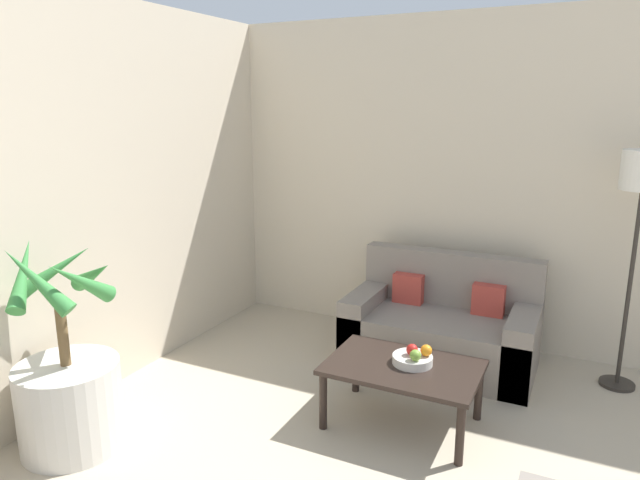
# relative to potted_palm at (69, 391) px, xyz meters

# --- Properties ---
(wall_back) EXTENTS (8.09, 0.06, 2.70)m
(wall_back) POSITION_rel_potted_palm_xyz_m (2.88, 2.64, 1.00)
(wall_back) COLOR beige
(wall_back) RESTS_ON ground_plane
(potted_palm) EXTENTS (0.63, 0.62, 1.28)m
(potted_palm) POSITION_rel_potted_palm_xyz_m (0.00, 0.00, 0.00)
(potted_palm) COLOR beige
(potted_palm) RESTS_ON ground_plane
(sofa_loveseat) EXTENTS (1.42, 0.77, 0.84)m
(sofa_loveseat) POSITION_rel_potted_palm_xyz_m (1.68, 2.08, -0.07)
(sofa_loveseat) COLOR gray
(sofa_loveseat) RESTS_ON ground_plane
(coffee_table) EXTENTS (0.94, 0.62, 0.40)m
(coffee_table) POSITION_rel_potted_palm_xyz_m (1.68, 1.08, 0.00)
(coffee_table) COLOR black
(coffee_table) RESTS_ON ground_plane
(fruit_bowl) EXTENTS (0.25, 0.25, 0.05)m
(fruit_bowl) POSITION_rel_potted_palm_xyz_m (1.73, 1.13, 0.08)
(fruit_bowl) COLOR beige
(fruit_bowl) RESTS_ON coffee_table
(apple_red) EXTENTS (0.07, 0.07, 0.07)m
(apple_red) POSITION_rel_potted_palm_xyz_m (1.72, 1.13, 0.14)
(apple_red) COLOR red
(apple_red) RESTS_ON fruit_bowl
(apple_green) EXTENTS (0.07, 0.07, 0.07)m
(apple_green) POSITION_rel_potted_palm_xyz_m (1.76, 1.06, 0.14)
(apple_green) COLOR olive
(apple_green) RESTS_ON fruit_bowl
(orange_fruit) EXTENTS (0.07, 0.07, 0.07)m
(orange_fruit) POSITION_rel_potted_palm_xyz_m (1.80, 1.16, 0.14)
(orange_fruit) COLOR orange
(orange_fruit) RESTS_ON fruit_bowl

